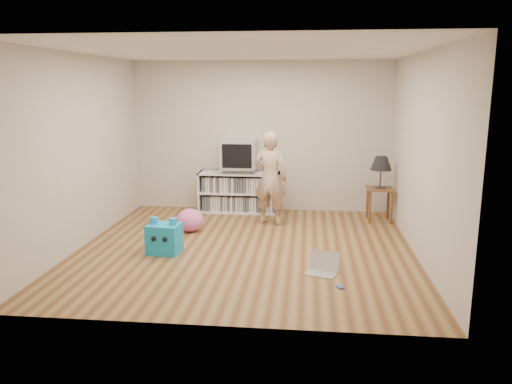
{
  "coord_description": "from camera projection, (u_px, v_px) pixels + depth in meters",
  "views": [
    {
      "loc": [
        0.82,
        -6.43,
        2.17
      ],
      "look_at": [
        0.1,
        0.4,
        0.7
      ],
      "focal_mm": 35.0,
      "sensor_mm": 36.0,
      "label": 1
    }
  ],
  "objects": [
    {
      "name": "ground",
      "position": [
        245.0,
        248.0,
        6.78
      ],
      "size": [
        4.5,
        4.5,
        0.0
      ],
      "primitive_type": "plane",
      "color": "brown",
      "rests_on": "ground"
    },
    {
      "name": "walls",
      "position": [
        245.0,
        154.0,
        6.51
      ],
      "size": [
        4.52,
        4.52,
        2.6
      ],
      "color": "beige",
      "rests_on": "ground"
    },
    {
      "name": "ceiling",
      "position": [
        245.0,
        51.0,
        6.24
      ],
      "size": [
        4.5,
        4.5,
        0.01
      ],
      "primitive_type": "cube",
      "color": "white",
      "rests_on": "walls"
    },
    {
      "name": "media_unit",
      "position": [
        239.0,
        192.0,
        8.73
      ],
      "size": [
        1.4,
        0.45,
        0.7
      ],
      "color": "white",
      "rests_on": "ground"
    },
    {
      "name": "dvd_deck",
      "position": [
        239.0,
        170.0,
        8.63
      ],
      "size": [
        0.45,
        0.35,
        0.07
      ],
      "primitive_type": "cube",
      "color": "gray",
      "rests_on": "media_unit"
    },
    {
      "name": "crt_tv",
      "position": [
        239.0,
        154.0,
        8.57
      ],
      "size": [
        0.6,
        0.53,
        0.5
      ],
      "color": "#A4A4A9",
      "rests_on": "dvd_deck"
    },
    {
      "name": "side_table",
      "position": [
        379.0,
        196.0,
        8.1
      ],
      "size": [
        0.42,
        0.42,
        0.55
      ],
      "color": "brown",
      "rests_on": "ground"
    },
    {
      "name": "table_lamp",
      "position": [
        381.0,
        164.0,
        7.99
      ],
      "size": [
        0.34,
        0.34,
        0.52
      ],
      "color": "#333333",
      "rests_on": "side_table"
    },
    {
      "name": "person",
      "position": [
        270.0,
        178.0,
        7.85
      ],
      "size": [
        0.61,
        0.48,
        1.49
      ],
      "primitive_type": "imported",
      "rotation": [
        0.0,
        0.0,
        2.9
      ],
      "color": "tan",
      "rests_on": "ground"
    },
    {
      "name": "laptop",
      "position": [
        323.0,
        267.0,
        5.9
      ],
      "size": [
        0.42,
        0.38,
        0.24
      ],
      "rotation": [
        0.0,
        0.0,
        -0.33
      ],
      "color": "silver",
      "rests_on": "ground"
    },
    {
      "name": "playing_cards",
      "position": [
        340.0,
        287.0,
        5.46
      ],
      "size": [
        0.1,
        0.11,
        0.02
      ],
      "primitive_type": "cube",
      "rotation": [
        0.0,
        0.0,
        0.43
      ],
      "color": "#4755BE",
      "rests_on": "ground"
    },
    {
      "name": "plush_blue",
      "position": [
        164.0,
        238.0,
        6.57
      ],
      "size": [
        0.45,
        0.39,
        0.48
      ],
      "rotation": [
        0.0,
        0.0,
        -0.1
      ],
      "color": "#0F97D3",
      "rests_on": "ground"
    },
    {
      "name": "plush_pink",
      "position": [
        190.0,
        220.0,
        7.56
      ],
      "size": [
        0.45,
        0.45,
        0.35
      ],
      "primitive_type": "ellipsoid",
      "rotation": [
        0.0,
        0.0,
        -0.11
      ],
      "color": "pink",
      "rests_on": "ground"
    }
  ]
}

